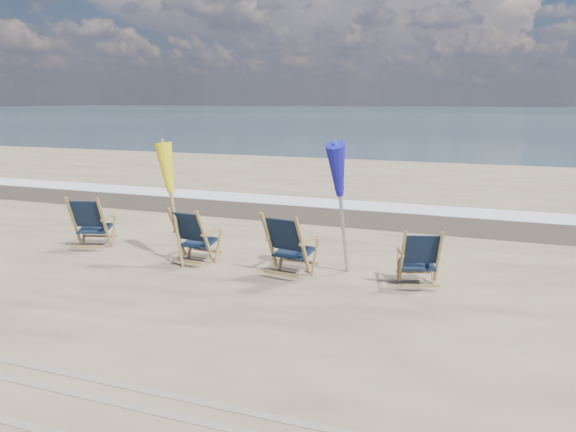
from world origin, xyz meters
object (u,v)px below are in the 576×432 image
Objects in this scene: beach_chair_2 at (302,248)px; beach_chair_3 at (438,259)px; beach_chair_0 at (104,223)px; umbrella_blue at (343,169)px; umbrella_yellow at (172,174)px; beach_chair_1 at (204,238)px.

beach_chair_3 is at bearing -161.67° from beach_chair_2.
umbrella_blue is at bearing 164.30° from beach_chair_0.
beach_chair_0 is 4.81m from umbrella_blue.
umbrella_yellow is (1.77, -0.34, 1.06)m from beach_chair_0.
beach_chair_1 is at bearing -14.08° from beach_chair_3.
beach_chair_2 is at bearing -144.74° from umbrella_blue.
beach_chair_3 is 0.45× the size of umbrella_yellow.
umbrella_yellow reaches higher than beach_chair_2.
beach_chair_1 is 0.95× the size of beach_chair_2.
beach_chair_2 reaches higher than beach_chair_1.
umbrella_yellow reaches higher than beach_chair_3.
beach_chair_3 is 1.99m from umbrella_blue.
beach_chair_0 is 4.14m from beach_chair_2.
beach_chair_3 is (2.04, 0.34, -0.07)m from beach_chair_2.
umbrella_blue is at bearing -168.51° from beach_chair_1.
beach_chair_2 is 0.47× the size of umbrella_blue.
beach_chair_1 reaches higher than beach_chair_3.
umbrella_blue reaches higher than beach_chair_3.
beach_chair_0 is 6.16m from beach_chair_3.
beach_chair_1 is 1.08× the size of beach_chair_3.
beach_chair_0 is 0.50× the size of umbrella_yellow.
beach_chair_0 is at bearing -1.77° from beach_chair_1.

